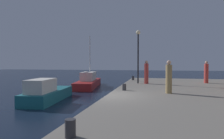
% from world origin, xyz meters
% --- Properties ---
extents(ground_plane, '(120.00, 120.00, 0.00)m').
position_xyz_m(ground_plane, '(0.00, 0.00, 0.00)').
color(ground_plane, black).
extents(motorboat_teal, '(2.15, 4.87, 1.50)m').
position_xyz_m(motorboat_teal, '(-4.30, 1.21, 0.55)').
color(motorboat_teal, '#19606B').
rests_on(motorboat_teal, ground).
extents(sailboat_red, '(2.83, 6.94, 5.42)m').
position_xyz_m(sailboat_red, '(-4.21, 8.79, 0.58)').
color(sailboat_red, maroon).
rests_on(sailboat_red, ground).
extents(lamp_post_mid_promenade, '(0.36, 0.36, 4.37)m').
position_xyz_m(lamp_post_mid_promenade, '(1.13, 5.97, 3.78)').
color(lamp_post_mid_promenade, black).
rests_on(lamp_post_mid_promenade, quay_dock).
extents(bollard_south, '(0.24, 0.24, 0.40)m').
position_xyz_m(bollard_south, '(0.57, -5.66, 1.00)').
color(bollard_south, '#2D2D33').
rests_on(bollard_south, quay_dock).
extents(bollard_north, '(0.24, 0.24, 0.40)m').
position_xyz_m(bollard_north, '(0.64, 1.72, 1.00)').
color(bollard_north, '#2D2D33').
rests_on(bollard_north, quay_dock).
extents(bollard_center, '(0.24, 0.24, 0.40)m').
position_xyz_m(bollard_center, '(0.40, 8.95, 1.00)').
color(bollard_center, '#2D2D33').
rests_on(bollard_center, quay_dock).
extents(person_by_the_water, '(0.34, 0.34, 1.88)m').
position_xyz_m(person_by_the_water, '(1.82, 5.82, 1.68)').
color(person_by_the_water, '#B23833').
rests_on(person_by_the_water, quay_dock).
extents(person_near_carousel, '(0.34, 0.34, 1.85)m').
position_xyz_m(person_near_carousel, '(6.70, 7.40, 1.67)').
color(person_near_carousel, '#B23833').
rests_on(person_near_carousel, quay_dock).
extents(person_far_corner, '(0.34, 0.34, 1.81)m').
position_xyz_m(person_far_corner, '(3.19, 1.14, 1.65)').
color(person_far_corner, '#937A4C').
rests_on(person_far_corner, quay_dock).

